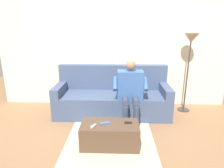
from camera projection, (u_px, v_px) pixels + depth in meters
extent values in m
plane|color=#846042|center=(111.00, 131.00, 3.31)|extent=(8.00, 8.00, 0.00)
cube|color=beige|center=(113.00, 49.00, 4.19)|extent=(4.96, 0.06, 2.47)
cube|color=#3D4C6B|center=(112.00, 105.00, 3.83)|extent=(1.90, 0.64, 0.43)
cube|color=#3D4C6B|center=(113.00, 87.00, 4.14)|extent=(2.22, 0.16, 0.95)
cube|color=#3D4C6B|center=(165.00, 102.00, 3.77)|extent=(0.16, 0.64, 0.61)
cube|color=#3D4C6B|center=(60.00, 100.00, 3.84)|extent=(0.16, 0.64, 0.61)
cube|color=#4C3828|center=(110.00, 135.00, 2.86)|extent=(0.84, 0.42, 0.35)
cube|color=#335693|center=(130.00, 85.00, 3.51)|extent=(0.45, 0.27, 0.52)
sphere|color=#936B4C|center=(131.00, 65.00, 3.40)|extent=(0.17, 0.17, 0.17)
cylinder|color=#333D56|center=(136.00, 100.00, 3.37)|extent=(0.11, 0.39, 0.11)
cylinder|color=#333D56|center=(125.00, 99.00, 3.38)|extent=(0.11, 0.39, 0.11)
cylinder|color=#333D56|center=(136.00, 119.00, 3.26)|extent=(0.10, 0.10, 0.43)
cylinder|color=#333D56|center=(125.00, 119.00, 3.27)|extent=(0.10, 0.10, 0.43)
cylinder|color=#335693|center=(146.00, 84.00, 3.41)|extent=(0.08, 0.27, 0.22)
cylinder|color=#335693|center=(115.00, 84.00, 3.43)|extent=(0.08, 0.27, 0.22)
cube|color=gray|center=(94.00, 126.00, 2.73)|extent=(0.09, 0.12, 0.02)
cube|color=black|center=(128.00, 123.00, 2.83)|extent=(0.11, 0.04, 0.02)
cube|color=#3860B7|center=(105.00, 123.00, 2.81)|extent=(0.14, 0.08, 0.02)
cube|color=#B7AD93|center=(110.00, 139.00, 3.05)|extent=(1.35, 1.68, 0.01)
cylinder|color=#2D2D2D|center=(183.00, 110.00, 4.14)|extent=(0.24, 0.24, 0.02)
cylinder|color=#333333|center=(187.00, 76.00, 3.93)|extent=(0.03, 0.03, 1.47)
cone|color=tan|center=(191.00, 38.00, 3.72)|extent=(0.28, 0.28, 0.19)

